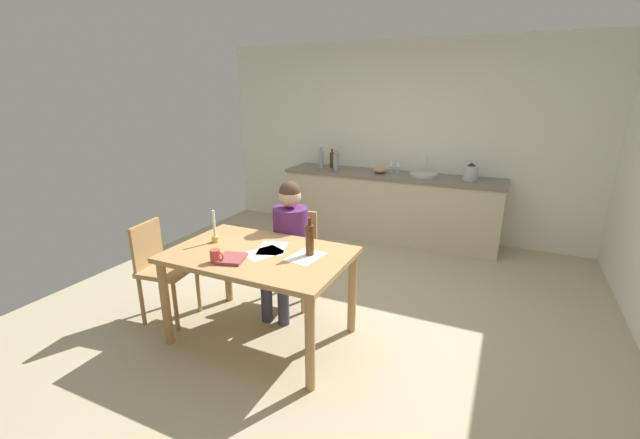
{
  "coord_description": "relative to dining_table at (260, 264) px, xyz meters",
  "views": [
    {
      "loc": [
        1.41,
        -3.04,
        1.96
      ],
      "look_at": [
        -0.07,
        0.13,
        0.85
      ],
      "focal_mm": 22.89,
      "sensor_mm": 36.0,
      "label": 1
    }
  ],
  "objects": [
    {
      "name": "bottle_wine_red",
      "position": [
        -0.49,
        2.71,
        0.37
      ],
      "size": [
        0.08,
        0.08,
        0.29
      ],
      "color": "#8C999E",
      "rests_on": "kitchen_counter"
    },
    {
      "name": "coffee_mug",
      "position": [
        -0.18,
        -0.3,
        0.15
      ],
      "size": [
        0.12,
        0.08,
        0.1
      ],
      "color": "#D84C3F",
      "rests_on": "dining_table"
    },
    {
      "name": "wine_bottle_on_table",
      "position": [
        0.38,
        0.12,
        0.23
      ],
      "size": [
        0.07,
        0.07,
        0.3
      ],
      "color": "#593319",
      "rests_on": "dining_table"
    },
    {
      "name": "dining_table",
      "position": [
        0.0,
        0.0,
        0.0
      ],
      "size": [
        1.39,
        0.91,
        0.76
      ],
      "color": "tan",
      "rests_on": "ground"
    },
    {
      "name": "paper_letter",
      "position": [
        0.04,
        0.0,
        0.1
      ],
      "size": [
        0.32,
        0.36,
        0.0
      ],
      "primitive_type": "cube",
      "rotation": [
        0.0,
        0.0,
        -0.45
      ],
      "color": "white",
      "rests_on": "dining_table"
    },
    {
      "name": "sink_unit",
      "position": [
        0.7,
        2.81,
        0.27
      ],
      "size": [
        0.36,
        0.36,
        0.24
      ],
      "color": "#B2B7BC",
      "rests_on": "kitchen_counter"
    },
    {
      "name": "ground_plane",
      "position": [
        0.27,
        0.57,
        -0.67
      ],
      "size": [
        5.2,
        5.2,
        0.04
      ],
      "primitive_type": "cube",
      "color": "tan"
    },
    {
      "name": "wine_glass_by_kettle",
      "position": [
        0.22,
        2.96,
        0.35
      ],
      "size": [
        0.07,
        0.07,
        0.15
      ],
      "color": "silver",
      "rests_on": "kitchen_counter"
    },
    {
      "name": "paper_envelope",
      "position": [
        0.05,
        0.11,
        0.1
      ],
      "size": [
        0.3,
        0.35,
        0.0
      ],
      "primitive_type": "cube",
      "rotation": [
        0.0,
        0.0,
        0.34
      ],
      "color": "white",
      "rests_on": "dining_table"
    },
    {
      "name": "stovetop_kettle",
      "position": [
        1.27,
        2.81,
        0.34
      ],
      "size": [
        0.18,
        0.18,
        0.22
      ],
      "color": "#B7BABF",
      "rests_on": "kitchen_counter"
    },
    {
      "name": "chair_at_table",
      "position": [
        -0.06,
        0.7,
        -0.17
      ],
      "size": [
        0.44,
        0.44,
        0.87
      ],
      "color": "tan",
      "rests_on": "ground"
    },
    {
      "name": "bottle_oil",
      "position": [
        -0.73,
        2.74,
        0.38
      ],
      "size": [
        0.07,
        0.07,
        0.3
      ],
      "color": "#8C999E",
      "rests_on": "kitchen_counter"
    },
    {
      "name": "wall_back",
      "position": [
        0.27,
        3.17,
        0.65
      ],
      "size": [
        5.2,
        0.12,
        2.6
      ],
      "primitive_type": "cube",
      "color": "silver",
      "rests_on": "ground"
    },
    {
      "name": "wine_glass_near_sink",
      "position": [
        0.32,
        2.96,
        0.35
      ],
      "size": [
        0.07,
        0.07,
        0.15
      ],
      "color": "silver",
      "rests_on": "kitchen_counter"
    },
    {
      "name": "candlestick",
      "position": [
        -0.45,
        0.04,
        0.18
      ],
      "size": [
        0.06,
        0.06,
        0.27
      ],
      "color": "gold",
      "rests_on": "dining_table"
    },
    {
      "name": "paper_bill",
      "position": [
        0.37,
        0.07,
        0.1
      ],
      "size": [
        0.25,
        0.32,
        0.0
      ],
      "primitive_type": "cube",
      "rotation": [
        0.0,
        0.0,
        -0.13
      ],
      "color": "white",
      "rests_on": "dining_table"
    },
    {
      "name": "person_seated",
      "position": [
        -0.05,
        0.55,
        0.03
      ],
      "size": [
        0.36,
        0.61,
        1.19
      ],
      "color": "#592666",
      "rests_on": "ground"
    },
    {
      "name": "mixing_bowl",
      "position": [
        0.12,
        2.79,
        0.29
      ],
      "size": [
        0.2,
        0.2,
        0.09
      ],
      "primitive_type": "ellipsoid",
      "color": "tan",
      "rests_on": "kitchen_counter"
    },
    {
      "name": "bottle_vinegar",
      "position": [
        -0.63,
        2.89,
        0.36
      ],
      "size": [
        0.06,
        0.06,
        0.27
      ],
      "color": "#593319",
      "rests_on": "kitchen_counter"
    },
    {
      "name": "chair_side_empty",
      "position": [
        -0.96,
        -0.1,
        -0.16
      ],
      "size": [
        0.45,
        0.45,
        0.88
      ],
      "color": "tan",
      "rests_on": "ground"
    },
    {
      "name": "kitchen_counter",
      "position": [
        0.27,
        2.81,
        -0.2
      ],
      "size": [
        2.9,
        0.64,
        0.9
      ],
      "color": "beige",
      "rests_on": "ground"
    },
    {
      "name": "book_magazine",
      "position": [
        -0.1,
        -0.21,
        0.11
      ],
      "size": [
        0.24,
        0.26,
        0.02
      ],
      "primitive_type": "cube",
      "rotation": [
        0.0,
        0.0,
        0.28
      ],
      "color": "#944243",
      "rests_on": "dining_table"
    }
  ]
}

